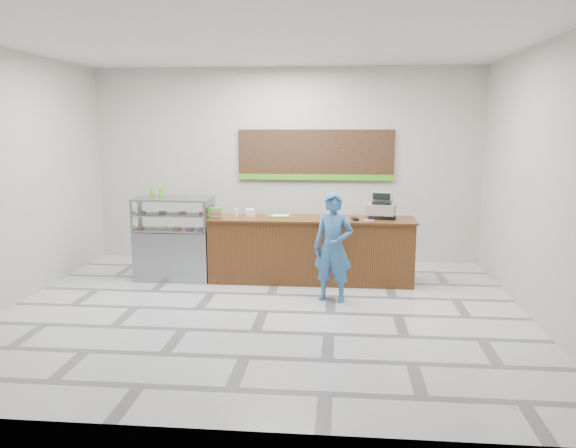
# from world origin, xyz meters

# --- Properties ---
(floor) EXTENTS (7.00, 7.00, 0.00)m
(floor) POSITION_xyz_m (0.00, 0.00, 0.00)
(floor) COLOR silver
(floor) RESTS_ON ground
(back_wall) EXTENTS (7.00, 0.00, 7.00)m
(back_wall) POSITION_xyz_m (0.00, 3.00, 1.75)
(back_wall) COLOR #BAB5AA
(back_wall) RESTS_ON floor
(ceiling) EXTENTS (7.00, 7.00, 0.00)m
(ceiling) POSITION_xyz_m (0.00, 0.00, 3.50)
(ceiling) COLOR silver
(ceiling) RESTS_ON back_wall
(sales_counter) EXTENTS (3.26, 0.76, 1.03)m
(sales_counter) POSITION_xyz_m (0.55, 1.55, 0.52)
(sales_counter) COLOR #5E3117
(sales_counter) RESTS_ON floor
(display_case) EXTENTS (1.22, 0.72, 1.33)m
(display_case) POSITION_xyz_m (-1.67, 1.55, 0.68)
(display_case) COLOR gray
(display_case) RESTS_ON floor
(menu_board) EXTENTS (2.80, 0.06, 0.90)m
(menu_board) POSITION_xyz_m (0.55, 2.96, 1.93)
(menu_board) COLOR black
(menu_board) RESTS_ON back_wall
(cash_register) EXTENTS (0.50, 0.51, 0.40)m
(cash_register) POSITION_xyz_m (1.65, 1.67, 1.18)
(cash_register) COLOR black
(cash_register) RESTS_ON sales_counter
(card_terminal) EXTENTS (0.12, 0.17, 0.04)m
(card_terminal) POSITION_xyz_m (1.24, 1.40, 1.05)
(card_terminal) COLOR black
(card_terminal) RESTS_ON sales_counter
(serving_tray) EXTENTS (0.38, 0.30, 0.02)m
(serving_tray) POSITION_xyz_m (0.04, 1.64, 1.04)
(serving_tray) COLOR #3EB602
(serving_tray) RESTS_ON sales_counter
(napkin_box) EXTENTS (0.17, 0.17, 0.11)m
(napkin_box) POSITION_xyz_m (-0.44, 1.65, 1.09)
(napkin_box) COLOR white
(napkin_box) RESTS_ON sales_counter
(straw_cup) EXTENTS (0.08, 0.08, 0.12)m
(straw_cup) POSITION_xyz_m (-0.66, 1.60, 1.09)
(straw_cup) COLOR silver
(straw_cup) RESTS_ON sales_counter
(promo_box) EXTENTS (0.20, 0.14, 0.17)m
(promo_box) POSITION_xyz_m (-0.95, 1.39, 1.11)
(promo_box) COLOR #47AA1C
(promo_box) RESTS_ON sales_counter
(donut_decal) EXTENTS (0.17, 0.17, 0.00)m
(donut_decal) POSITION_xyz_m (1.45, 1.43, 1.03)
(donut_decal) COLOR #DC5496
(donut_decal) RESTS_ON sales_counter
(green_cup_left) EXTENTS (0.08, 0.08, 0.12)m
(green_cup_left) POSITION_xyz_m (-2.10, 1.80, 1.39)
(green_cup_left) COLOR #47AA1C
(green_cup_left) RESTS_ON display_case
(green_cup_right) EXTENTS (0.08, 0.08, 0.13)m
(green_cup_right) POSITION_xyz_m (-1.93, 1.75, 1.39)
(green_cup_right) COLOR #47AA1C
(green_cup_right) RESTS_ON display_case
(customer) EXTENTS (0.64, 0.50, 1.55)m
(customer) POSITION_xyz_m (0.92, 0.58, 0.78)
(customer) COLOR #31649C
(customer) RESTS_ON floor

